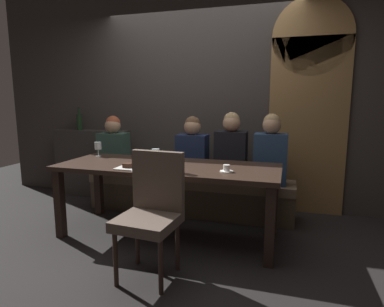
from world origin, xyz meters
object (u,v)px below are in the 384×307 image
Objects in this scene: fork_on_table at (139,170)px; diner_far_end at (231,148)px; diner_bearded at (192,149)px; wine_bottle_dark_red at (79,122)px; dining_table at (168,173)px; diner_redhead at (114,146)px; wine_glass_far_left at (98,146)px; dessert_plate at (127,167)px; chair_near_side at (152,206)px; espresso_cup at (227,169)px; wine_glass_center_back at (179,160)px; wine_glass_end_left at (156,154)px; banquette_bench at (189,195)px; diner_near_end at (271,151)px.

diner_far_end is at bearing 78.78° from fork_on_table.
wine_bottle_dark_red is at bearing 170.16° from diner_bearded.
diner_far_end is at bearing 54.84° from dining_table.
wine_glass_far_left is at bearing -81.29° from diner_redhead.
dessert_plate is at bearing -172.24° from fork_on_table.
diner_far_end is at bearing 75.70° from chair_near_side.
diner_bearded reaches higher than fork_on_table.
espresso_cup is 0.81m from fork_on_table.
wine_glass_end_left is at bearing 142.85° from wine_glass_center_back.
wine_glass_far_left is (0.07, -0.46, 0.06)m from diner_redhead.
wine_glass_far_left is 0.89m from wine_glass_end_left.
diner_far_end reaches higher than wine_glass_far_left.
diner_bearded reaches higher than banquette_bench.
fork_on_table is (-0.79, -0.17, -0.02)m from espresso_cup.
wine_glass_center_back is 1.37× the size of espresso_cup.
wine_glass_far_left is 1.29m from wine_glass_center_back.
diner_redhead is 1.32m from fork_on_table.
chair_near_side is 0.66m from dessert_plate.
wine_glass_far_left is 0.96× the size of fork_on_table.
banquette_bench is 0.57m from diner_bearded.
diner_redhead is 0.93× the size of diner_near_end.
diner_near_end is 4.60× the size of fork_on_table.
dining_table is 2.98× the size of diner_bearded.
wine_glass_center_back reaches higher than dessert_plate.
diner_far_end is 1.06m from wine_glass_center_back.
diner_bearded reaches higher than wine_glass_end_left.
diner_far_end reaches higher than chair_near_side.
wine_glass_center_back is (-0.29, -1.02, 0.03)m from diner_far_end.
wine_glass_center_back is (0.08, 0.42, 0.30)m from chair_near_side.
wine_glass_far_left is (-0.94, -0.46, 0.63)m from banquette_bench.
diner_bearded is at bearing 177.74° from diner_near_end.
diner_redhead is 4.44× the size of wine_glass_far_left.
dining_table is 0.88× the size of banquette_bench.
wine_glass_center_back is (1.16, -0.54, 0.00)m from wine_glass_far_left.
chair_near_side is 5.76× the size of fork_on_table.
chair_near_side is at bearing -100.86° from wine_glass_center_back.
wine_glass_far_left is at bearing -161.69° from diner_far_end.
diner_near_end is at bearing 36.86° from dessert_plate.
wine_bottle_dark_red is (-1.78, 0.31, 0.27)m from diner_bearded.
diner_bearded is 1.83m from wine_bottle_dark_red.
wine_glass_center_back is 0.54m from dessert_plate.
chair_near_side is 1.35× the size of diner_redhead.
diner_bearded is at bearing 99.92° from wine_glass_center_back.
wine_glass_end_left reaches higher than espresso_cup.
wine_bottle_dark_red reaches higher than diner_bearded.
wine_bottle_dark_red is (-2.69, 0.34, 0.25)m from diner_near_end.
dessert_plate is at bearing -171.82° from espresso_cup.
banquette_bench is at bearing -10.50° from wine_bottle_dark_red.
diner_bearded is 1.03m from espresso_cup.
diner_redhead is 1.84m from espresso_cup.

